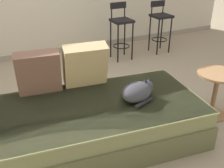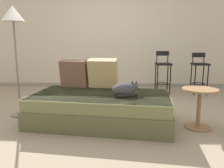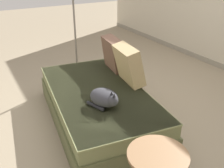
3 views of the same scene
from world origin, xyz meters
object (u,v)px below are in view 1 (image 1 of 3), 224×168
Objects in this scene: throw_pillow_corner at (38,72)px; bar_stool_near_window at (121,27)px; cat at (138,91)px; side_table at (216,88)px; bar_stool_by_doorway at (160,22)px; throw_pillow_middle at (86,65)px; couch at (103,121)px.

throw_pillow_corner is 2.15m from bar_stool_near_window.
side_table is (0.95, -0.08, -0.15)m from cat.
bar_stool_by_doorway is at bearing -0.02° from bar_stool_near_window.
bar_stool_by_doorway is (0.78, -0.00, -0.00)m from bar_stool_near_window.
throw_pillow_middle is 1.22× the size of cat.
cat is at bearing -56.58° from throw_pillow_middle.
bar_stool_by_doorway is at bearing 29.77° from throw_pillow_corner.
bar_stool_near_window is 0.78m from bar_stool_by_doorway.
cat reaches higher than side_table.
bar_stool_by_doorway is at bearing 36.38° from throw_pillow_middle.
bar_stool_by_doorway reaches higher than throw_pillow_middle.
couch is 3.79× the size of side_table.
bar_stool_by_doorway reaches higher than throw_pillow_corner.
cat reaches higher than couch.
throw_pillow_corner is 0.97m from cat.
bar_stool_near_window is at bearing 92.50° from side_table.
side_table is at bearing -7.20° from couch.
throw_pillow_corner is 0.49× the size of bar_stool_by_doorway.
couch is 0.77m from throw_pillow_corner.
throw_pillow_corner is at bearing 172.80° from throw_pillow_middle.
bar_stool_near_window is at bearing 179.98° from bar_stool_by_doorway.
throw_pillow_middle is 1.87m from bar_stool_near_window.
side_table is at bearing -4.64° from cat.
bar_stool_by_doorway reaches higher than side_table.
cat is (0.33, -0.08, 0.28)m from couch.
couch is 1.29m from side_table.
couch is 4.28× the size of throw_pillow_middle.
throw_pillow_middle is (0.00, 0.41, 0.43)m from couch.
couch is 2.23× the size of bar_stool_by_doorway.
bar_stool_near_window is 1.04× the size of bar_stool_by_doorway.
bar_stool_near_window is (1.19, 1.85, 0.33)m from couch.
side_table is at bearing -19.86° from throw_pillow_corner.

